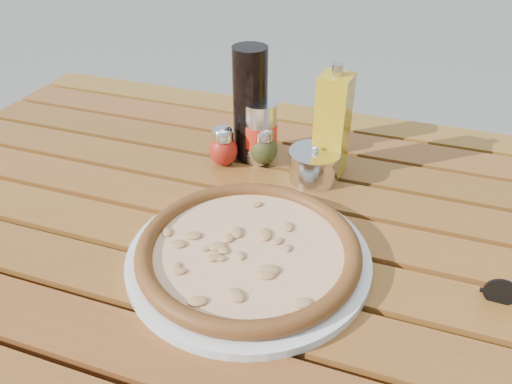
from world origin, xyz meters
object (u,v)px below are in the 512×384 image
(oregano_shaker, at_px, (264,145))
(parmesan_tin, at_px, (314,165))
(dark_bottle, at_px, (250,104))
(pepper_shaker, at_px, (223,146))
(plate, at_px, (249,257))
(soda_can, at_px, (260,132))
(pizza, at_px, (249,249))
(olive_oil_cruet, at_px, (332,125))
(table, at_px, (252,247))

(oregano_shaker, xyz_separation_m, parmesan_tin, (0.11, -0.03, -0.01))
(dark_bottle, bearing_deg, oregano_shaker, -30.42)
(pepper_shaker, xyz_separation_m, parmesan_tin, (0.18, 0.00, -0.01))
(plate, distance_m, soda_can, 0.31)
(pizza, xyz_separation_m, olive_oil_cruet, (0.06, 0.29, 0.07))
(table, distance_m, dark_bottle, 0.27)
(soda_can, bearing_deg, dark_bottle, 165.44)
(table, height_order, plate, plate)
(pepper_shaker, height_order, parmesan_tin, pepper_shaker)
(plate, bearing_deg, table, 107.23)
(pizza, height_order, parmesan_tin, parmesan_tin)
(table, bearing_deg, plate, -72.77)
(soda_can, distance_m, olive_oil_cruet, 0.14)
(pizza, height_order, soda_can, soda_can)
(plate, bearing_deg, pepper_shaker, 119.68)
(oregano_shaker, bearing_deg, dark_bottle, 149.58)
(table, height_order, soda_can, soda_can)
(soda_can, xyz_separation_m, olive_oil_cruet, (0.14, -0.00, 0.04))
(plate, bearing_deg, dark_bottle, 109.26)
(pizza, bearing_deg, table, 107.23)
(pepper_shaker, relative_size, soda_can, 0.68)
(soda_can, bearing_deg, pizza, -74.21)
(pizza, distance_m, oregano_shaker, 0.29)
(dark_bottle, relative_size, olive_oil_cruet, 1.05)
(olive_oil_cruet, bearing_deg, pizza, -100.83)
(dark_bottle, bearing_deg, soda_can, -14.56)
(dark_bottle, distance_m, soda_can, 0.06)
(dark_bottle, bearing_deg, olive_oil_cruet, -2.15)
(oregano_shaker, relative_size, soda_can, 0.68)
(table, relative_size, pepper_shaker, 17.07)
(pepper_shaker, xyz_separation_m, dark_bottle, (0.04, 0.05, 0.07))
(pepper_shaker, distance_m, soda_can, 0.08)
(plate, distance_m, parmesan_tin, 0.26)
(olive_oil_cruet, height_order, parmesan_tin, olive_oil_cruet)
(oregano_shaker, bearing_deg, parmesan_tin, -13.82)
(parmesan_tin, bearing_deg, olive_oil_cruet, 64.49)
(pepper_shaker, bearing_deg, oregano_shaker, 22.31)
(oregano_shaker, relative_size, dark_bottle, 0.37)
(dark_bottle, height_order, olive_oil_cruet, dark_bottle)
(dark_bottle, xyz_separation_m, soda_can, (0.02, -0.01, -0.05))
(pepper_shaker, height_order, dark_bottle, dark_bottle)
(parmesan_tin, bearing_deg, pizza, -98.28)
(pepper_shaker, relative_size, olive_oil_cruet, 0.39)
(pizza, distance_m, dark_bottle, 0.33)
(pepper_shaker, bearing_deg, parmesan_tin, 1.02)
(soda_can, height_order, parmesan_tin, soda_can)
(pizza, height_order, pepper_shaker, pepper_shaker)
(oregano_shaker, distance_m, dark_bottle, 0.08)
(pepper_shaker, xyz_separation_m, soda_can, (0.06, 0.04, 0.02))
(pepper_shaker, bearing_deg, soda_can, 36.64)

